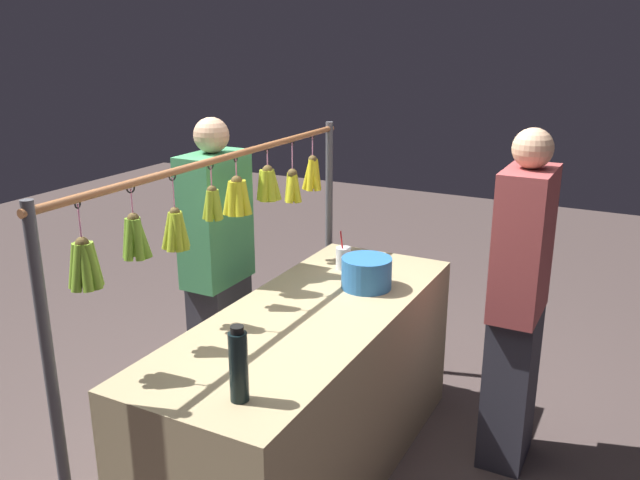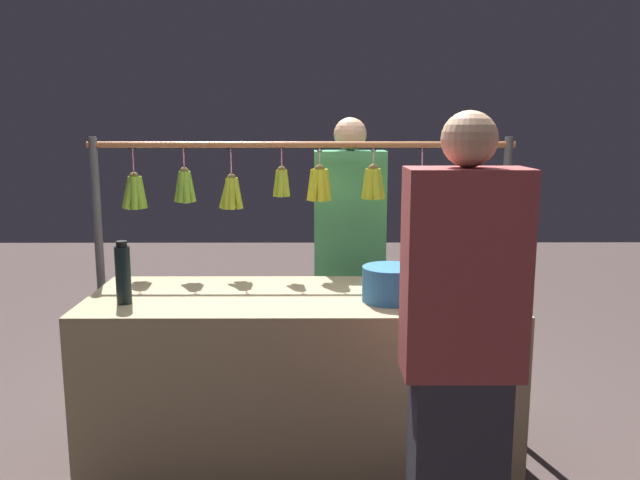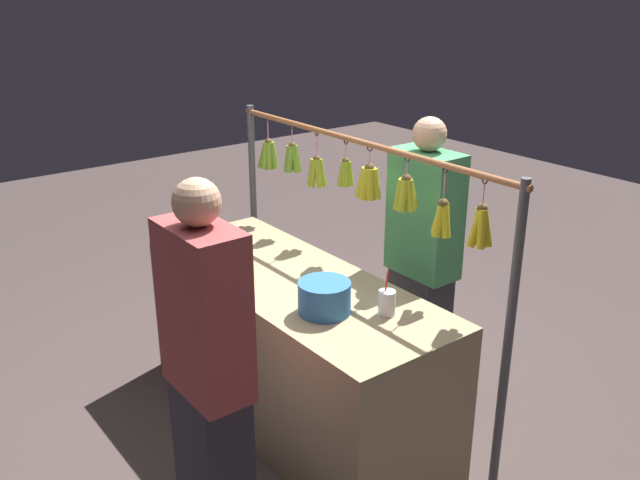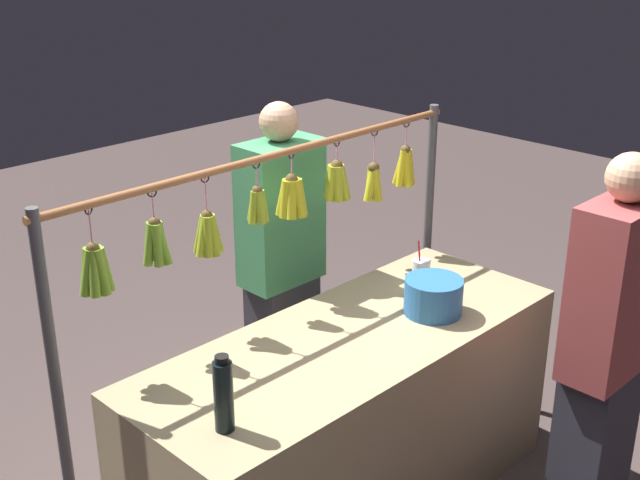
{
  "view_description": "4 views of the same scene",
  "coord_description": "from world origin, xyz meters",
  "views": [
    {
      "loc": [
        2.45,
        1.34,
        2.09
      ],
      "look_at": [
        -0.11,
        0.0,
        1.17
      ],
      "focal_mm": 37.28,
      "sensor_mm": 36.0,
      "label": 1
    },
    {
      "loc": [
        -0.08,
        2.92,
        1.64
      ],
      "look_at": [
        -0.09,
        0.0,
        1.11
      ],
      "focal_mm": 36.38,
      "sensor_mm": 36.0,
      "label": 2
    },
    {
      "loc": [
        -2.73,
        1.93,
        2.37
      ],
      "look_at": [
        -0.24,
        0.0,
        1.15
      ],
      "focal_mm": 38.83,
      "sensor_mm": 36.0,
      "label": 3
    },
    {
      "loc": [
        2.21,
        2.03,
        2.49
      ],
      "look_at": [
        0.17,
        0.0,
        1.33
      ],
      "focal_mm": 46.61,
      "sensor_mm": 36.0,
      "label": 4
    }
  ],
  "objects": [
    {
      "name": "customer_person",
      "position": [
        -0.57,
        0.82,
        0.83
      ],
      "size": [
        0.4,
        0.22,
        1.68
      ],
      "color": "#2D2D38",
      "rests_on": "ground"
    },
    {
      "name": "display_rack",
      "position": [
        0.0,
        -0.44,
        1.18
      ],
      "size": [
        2.2,
        0.15,
        1.57
      ],
      "color": "#4C4C51",
      "rests_on": "ground"
    },
    {
      "name": "blue_bucket",
      "position": [
        -0.41,
        0.11,
        0.93
      ],
      "size": [
        0.25,
        0.25,
        0.16
      ],
      "primitive_type": "cylinder",
      "color": "#2A65A6",
      "rests_on": "market_counter"
    },
    {
      "name": "market_counter",
      "position": [
        0.0,
        0.0,
        0.43
      ],
      "size": [
        1.95,
        0.74,
        0.86
      ],
      "primitive_type": "cube",
      "color": "tan",
      "rests_on": "ground"
    },
    {
      "name": "water_bottle",
      "position": [
        0.77,
        0.15,
        0.99
      ],
      "size": [
        0.07,
        0.07,
        0.28
      ],
      "color": "black",
      "rests_on": "market_counter"
    },
    {
      "name": "vendor_person",
      "position": [
        -0.26,
        -0.7,
        0.83
      ],
      "size": [
        0.4,
        0.22,
        1.68
      ],
      "color": "#2D2D38",
      "rests_on": "ground"
    },
    {
      "name": "drink_cup",
      "position": [
        -0.6,
        -0.11,
        0.92
      ],
      "size": [
        0.08,
        0.08,
        0.22
      ],
      "color": "silver",
      "rests_on": "market_counter"
    },
    {
      "name": "ground_plane",
      "position": [
        0.0,
        0.0,
        0.0
      ],
      "size": [
        12.0,
        12.0,
        0.0
      ],
      "primitive_type": "plane",
      "color": "#483B38"
    }
  ]
}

